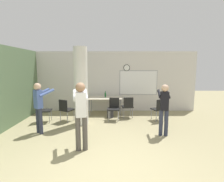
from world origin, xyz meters
The scene contains 15 objects.
ground_plane centered at (0.00, 0.00, 0.00)m, with size 24.00×24.00×0.00m, color tan.
wall_left_accent centered at (-3.50, 2.50, 1.40)m, with size 0.12×7.00×2.80m.
wall_back centered at (0.03, 5.06, 1.40)m, with size 8.00×0.15×2.80m.
support_pillar centered at (-1.05, 3.06, 1.40)m, with size 0.49×0.49×2.80m.
folding_table centered at (-0.23, 4.47, 0.68)m, with size 1.45×0.79×0.73m.
bottle_on_table centered at (-0.23, 4.62, 0.83)m, with size 0.07×0.07×0.27m.
waste_bin centered at (-0.01, 3.87, 0.19)m, with size 0.26×0.26×0.38m.
chair_mid_room centered at (1.89, 3.40, 0.51)m, with size 0.55×0.55×0.87m.
chair_table_front centered at (0.15, 3.54, 0.51)m, with size 0.48×0.48×0.87m.
chair_table_right centered at (0.71, 3.85, 0.51)m, with size 0.49×0.49×0.87m.
chair_near_pillar centered at (-1.71, 3.32, 0.51)m, with size 0.60×0.60×0.87m.
chair_by_left_wall centered at (-2.55, 3.26, 0.51)m, with size 0.49×0.49×0.87m.
person_playing_front centered at (-0.70, 1.02, 1.01)m, with size 0.48×0.67×1.72m.
person_watching_back centered at (-2.21, 2.15, 0.94)m, with size 0.59×0.63×1.61m.
person_playing_side centered at (1.64, 1.97, 0.93)m, with size 0.40×0.64×1.58m.
Camera 1 is at (0.07, -3.19, 2.10)m, focal length 28.00 mm.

